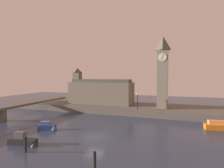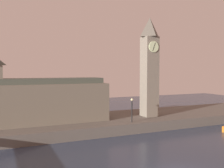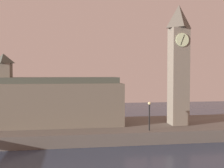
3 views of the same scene
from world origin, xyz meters
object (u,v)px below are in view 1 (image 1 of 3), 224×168
object	(u,v)px
mooring_post_left	(26,144)
boat_barge_dark	(24,141)
boat_tour_blue	(48,127)
parliament_hall	(100,91)
clock_tower	(163,71)
boat_patrol_orange	(224,127)
mooring_post_right	(95,165)
streetlamp	(137,99)

from	to	relation	value
mooring_post_left	boat_barge_dark	world-z (taller)	mooring_post_left
mooring_post_left	boat_tour_blue	bearing A→B (deg)	113.21
parliament_hall	boat_tour_blue	xyz separation A→B (m)	(-0.49, -20.35, -4.13)
clock_tower	boat_patrol_orange	bearing A→B (deg)	-41.59
boat_tour_blue	parliament_hall	bearing A→B (deg)	88.61
parliament_hall	mooring_post_right	distance (m)	33.20
streetlamp	boat_barge_dark	world-z (taller)	streetlamp
mooring_post_right	boat_patrol_orange	bearing A→B (deg)	54.52
streetlamp	boat_barge_dark	distance (m)	23.54
mooring_post_left	clock_tower	bearing A→B (deg)	62.89
clock_tower	boat_tour_blue	bearing A→B (deg)	-132.83
clock_tower	boat_barge_dark	size ratio (longest dim) A/B	3.83
boat_barge_dark	boat_tour_blue	bearing A→B (deg)	103.30
streetlamp	mooring_post_right	distance (m)	25.05
boat_barge_dark	boat_tour_blue	distance (m)	6.46
clock_tower	mooring_post_left	size ratio (longest dim) A/B	9.05
mooring_post_right	boat_patrol_orange	xyz separation A→B (m)	(13.76, 19.30, -0.60)
clock_tower	mooring_post_left	distance (m)	30.54
clock_tower	boat_barge_dark	bearing A→B (deg)	-122.05
streetlamp	mooring_post_right	xyz separation A→B (m)	(1.34, -24.88, -2.54)
mooring_post_left	boat_tour_blue	distance (m)	8.66
boat_patrol_orange	boat_tour_blue	distance (m)	28.29
boat_barge_dark	boat_patrol_orange	distance (m)	29.61
mooring_post_left	boat_barge_dark	distance (m)	2.57
clock_tower	boat_tour_blue	distance (m)	26.31
boat_barge_dark	clock_tower	bearing A→B (deg)	57.95
boat_tour_blue	mooring_post_right	bearing A→B (deg)	-38.06
parliament_hall	boat_barge_dark	xyz separation A→B (m)	(0.99, -26.64, -4.11)
clock_tower	mooring_post_right	size ratio (longest dim) A/B	6.93
mooring_post_right	clock_tower	bearing A→B (deg)	82.54
streetlamp	boat_patrol_orange	bearing A→B (deg)	-20.28
boat_barge_dark	mooring_post_left	bearing A→B (deg)	-40.88
mooring_post_right	boat_patrol_orange	size ratio (longest dim) A/B	0.42
parliament_hall	boat_tour_blue	world-z (taller)	parliament_hall
parliament_hall	boat_barge_dark	size ratio (longest dim) A/B	3.93
boat_barge_dark	boat_patrol_orange	xyz separation A→B (m)	(25.29, 15.39, 0.03)
streetlamp	mooring_post_left	world-z (taller)	streetlamp
parliament_hall	mooring_post_left	bearing A→B (deg)	-84.12
mooring_post_right	boat_barge_dark	xyz separation A→B (m)	(-11.54, 3.91, -0.63)
streetlamp	boat_patrol_orange	size ratio (longest dim) A/B	0.62
mooring_post_right	boat_barge_dark	bearing A→B (deg)	161.28
mooring_post_left	boat_tour_blue	size ratio (longest dim) A/B	0.52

